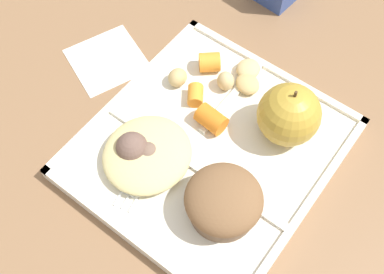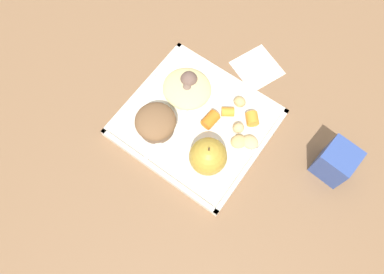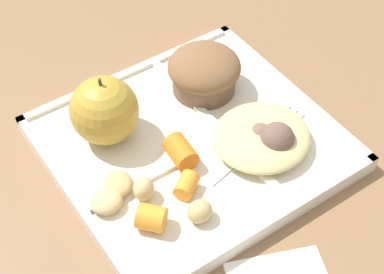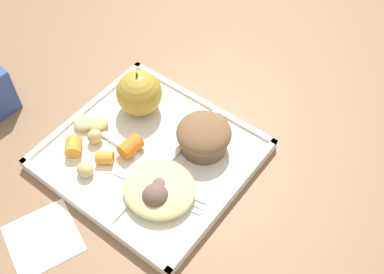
{
  "view_description": "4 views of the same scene",
  "coord_description": "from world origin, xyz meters",
  "px_view_note": "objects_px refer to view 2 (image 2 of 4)",
  "views": [
    {
      "loc": [
        0.24,
        0.16,
        0.54
      ],
      "look_at": [
        0.02,
        -0.01,
        0.06
      ],
      "focal_mm": 44.67,
      "sensor_mm": 36.0,
      "label": 1
    },
    {
      "loc": [
        -0.19,
        0.27,
        0.76
      ],
      "look_at": [
        -0.02,
        0.05,
        0.05
      ],
      "focal_mm": 34.77,
      "sensor_mm": 36.0,
      "label": 2
    },
    {
      "loc": [
        -0.26,
        -0.38,
        0.53
      ],
      "look_at": [
        -0.01,
        -0.02,
        0.04
      ],
      "focal_mm": 56.93,
      "sensor_mm": 36.0,
      "label": 3
    },
    {
      "loc": [
        0.32,
        -0.31,
        0.63
      ],
      "look_at": [
        0.05,
        0.05,
        0.05
      ],
      "focal_mm": 44.14,
      "sensor_mm": 36.0,
      "label": 4
    }
  ],
  "objects_px": {
    "green_apple": "(208,156)",
    "milk_carton": "(336,162)",
    "lunch_tray": "(196,123)",
    "plastic_fork": "(182,90)",
    "bran_muffin": "(156,123)"
  },
  "relations": [
    {
      "from": "green_apple",
      "to": "milk_carton",
      "type": "distance_m",
      "value": 0.26
    },
    {
      "from": "lunch_tray",
      "to": "green_apple",
      "type": "distance_m",
      "value": 0.11
    },
    {
      "from": "lunch_tray",
      "to": "plastic_fork",
      "type": "relative_size",
      "value": 2.0
    },
    {
      "from": "lunch_tray",
      "to": "plastic_fork",
      "type": "distance_m",
      "value": 0.08
    },
    {
      "from": "green_apple",
      "to": "lunch_tray",
      "type": "bearing_deg",
      "value": -39.94
    },
    {
      "from": "bran_muffin",
      "to": "milk_carton",
      "type": "xyz_separation_m",
      "value": [
        -0.35,
        -0.15,
        0.0
      ]
    },
    {
      "from": "bran_muffin",
      "to": "plastic_fork",
      "type": "distance_m",
      "value": 0.11
    },
    {
      "from": "lunch_tray",
      "to": "plastic_fork",
      "type": "bearing_deg",
      "value": -32.5
    },
    {
      "from": "green_apple",
      "to": "plastic_fork",
      "type": "relative_size",
      "value": 0.56
    },
    {
      "from": "plastic_fork",
      "to": "bran_muffin",
      "type": "bearing_deg",
      "value": 95.13
    },
    {
      "from": "green_apple",
      "to": "milk_carton",
      "type": "bearing_deg",
      "value": -145.87
    },
    {
      "from": "green_apple",
      "to": "milk_carton",
      "type": "height_order",
      "value": "green_apple"
    },
    {
      "from": "lunch_tray",
      "to": "green_apple",
      "type": "relative_size",
      "value": 3.57
    },
    {
      "from": "plastic_fork",
      "to": "lunch_tray",
      "type": "bearing_deg",
      "value": 147.5
    },
    {
      "from": "green_apple",
      "to": "bran_muffin",
      "type": "xyz_separation_m",
      "value": [
        0.14,
        -0.0,
        -0.01
      ]
    }
  ]
}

